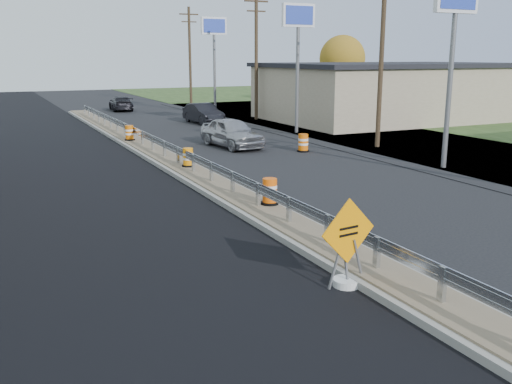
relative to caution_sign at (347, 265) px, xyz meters
name	(u,v)px	position (x,y,z in m)	size (l,w,h in m)	color
ground	(258,212)	(0.90, 6.16, -0.49)	(140.00, 140.00, 0.00)	black
milled_overlay	(67,168)	(-3.50, 16.16, -0.49)	(7.20, 120.00, 0.01)	black
median	(178,166)	(0.90, 14.16, -0.38)	(1.60, 55.00, 0.23)	gray
guardrail	(171,148)	(0.90, 15.16, 0.23)	(0.10, 46.15, 0.72)	silver
retail_building_near	(390,91)	(21.89, 26.16, 1.66)	(18.50, 12.50, 4.27)	tan
pylon_sign_south	(455,14)	(11.40, 9.16, 5.98)	(2.20, 0.30, 7.90)	slate
pylon_sign_mid	(298,28)	(11.40, 22.16, 5.98)	(2.20, 0.30, 7.90)	slate
pylon_sign_north	(214,35)	(11.40, 36.16, 5.98)	(2.20, 0.30, 7.90)	slate
utility_pole_smid	(382,53)	(12.40, 15.16, 4.44)	(1.90, 0.26, 9.40)	#473523
utility_pole_nmid	(256,54)	(12.40, 30.16, 4.44)	(1.90, 0.26, 9.40)	#473523
utility_pole_north	(190,54)	(12.40, 45.16, 4.44)	(1.90, 0.26, 9.40)	#473523
tree_far_yellow	(342,58)	(26.90, 40.16, 4.04)	(4.62, 4.62, 6.86)	#473523
caution_sign	(347,265)	(0.00, 0.00, 0.00)	(1.40, 0.59, 1.94)	white
barrel_median_near	(270,192)	(1.28, 6.10, 0.13)	(0.57, 0.57, 0.83)	black
barrel_median_mid	(188,158)	(1.04, 13.23, 0.11)	(0.53, 0.53, 0.78)	black
barrel_median_far	(129,133)	(0.65, 21.95, 0.13)	(0.56, 0.56, 0.82)	black
barrel_shoulder_near	(303,143)	(8.07, 15.62, -0.05)	(0.62, 0.62, 0.92)	black
barrel_shoulder_mid	(206,118)	(7.90, 29.18, -0.03)	(0.66, 0.66, 0.97)	black
barrel_shoulder_far	(203,110)	(10.10, 35.76, -0.08)	(0.59, 0.59, 0.87)	black
car_silver	(232,133)	(5.38, 18.63, 0.29)	(1.85, 4.59, 1.56)	#A6A6AA
car_dark_mid	(203,113)	(7.90, 29.67, 0.23)	(1.52, 4.37, 1.44)	black
car_dark_far	(121,103)	(4.76, 42.27, 0.15)	(1.80, 4.42, 1.28)	black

